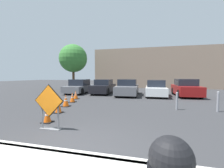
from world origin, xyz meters
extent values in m
plane|color=#333335|center=(0.00, 10.00, 0.00)|extent=(96.00, 96.00, 0.00)
cube|color=beige|center=(0.00, 0.00, 0.07)|extent=(29.62, 0.20, 0.14)
cube|color=black|center=(-1.40, 1.41, 0.99)|extent=(1.10, 0.02, 1.10)
cube|color=orange|center=(-1.40, 1.39, 0.99)|extent=(1.04, 0.02, 1.04)
cube|color=slate|center=(-1.40, 1.45, 0.01)|extent=(0.75, 0.20, 0.02)
cube|color=slate|center=(-1.72, 1.45, 0.50)|extent=(0.04, 0.04, 0.99)
cube|color=slate|center=(-1.09, 1.45, 0.50)|extent=(0.04, 0.04, 0.99)
cube|color=black|center=(-1.99, 2.07, 0.01)|extent=(0.39, 0.39, 0.03)
cone|color=#EA590F|center=(-1.99, 2.07, 0.31)|extent=(0.29, 0.29, 0.57)
cylinder|color=white|center=(-1.99, 2.07, 0.44)|extent=(0.09, 0.09, 0.05)
cylinder|color=white|center=(-1.99, 2.07, 0.30)|extent=(0.16, 0.16, 0.05)
cube|color=black|center=(-2.48, 3.53, 0.01)|extent=(0.40, 0.40, 0.03)
cone|color=#EA590F|center=(-2.48, 3.53, 0.39)|extent=(0.30, 0.30, 0.72)
cylinder|color=white|center=(-2.48, 3.53, 0.55)|extent=(0.10, 0.10, 0.06)
cylinder|color=white|center=(-2.48, 3.53, 0.37)|extent=(0.17, 0.17, 0.06)
cube|color=black|center=(-2.97, 5.02, 0.01)|extent=(0.47, 0.47, 0.03)
cone|color=#EA590F|center=(-2.97, 5.02, 0.37)|extent=(0.35, 0.35, 0.68)
cylinder|color=white|center=(-2.97, 5.02, 0.52)|extent=(0.11, 0.11, 0.06)
cylinder|color=white|center=(-2.97, 5.02, 0.36)|extent=(0.19, 0.19, 0.06)
cube|color=black|center=(-3.30, 6.43, 0.01)|extent=(0.45, 0.45, 0.03)
cone|color=#EA590F|center=(-3.30, 6.43, 0.35)|extent=(0.33, 0.33, 0.64)
cylinder|color=white|center=(-3.30, 6.43, 0.49)|extent=(0.10, 0.10, 0.06)
cylinder|color=white|center=(-3.30, 6.43, 0.34)|extent=(0.18, 0.18, 0.06)
cube|color=black|center=(-3.80, 7.85, 0.01)|extent=(0.47, 0.47, 0.03)
cone|color=#EA590F|center=(-3.80, 7.85, 0.33)|extent=(0.35, 0.35, 0.61)
cylinder|color=white|center=(-3.80, 7.85, 0.47)|extent=(0.11, 0.11, 0.05)
cylinder|color=white|center=(-3.80, 7.85, 0.32)|extent=(0.19, 0.19, 0.05)
cube|color=slate|center=(-5.35, 11.66, 0.50)|extent=(1.97, 4.35, 0.63)
cube|color=#1E232D|center=(-5.36, 11.77, 1.14)|extent=(1.68, 2.03, 0.66)
cylinder|color=black|center=(-4.47, 10.35, 0.34)|extent=(0.22, 0.68, 0.67)
cylinder|color=black|center=(-6.16, 10.30, 0.34)|extent=(0.22, 0.68, 0.67)
cylinder|color=black|center=(-4.54, 13.02, 0.34)|extent=(0.22, 0.68, 0.67)
cylinder|color=black|center=(-6.24, 12.97, 0.34)|extent=(0.22, 0.68, 0.67)
cube|color=black|center=(-2.74, 11.96, 0.56)|extent=(1.83, 4.39, 0.73)
cube|color=#1E232D|center=(-2.75, 12.07, 1.20)|extent=(1.57, 2.04, 0.55)
cylinder|color=black|center=(-1.92, 10.63, 0.35)|extent=(0.22, 0.69, 0.69)
cylinder|color=black|center=(-3.51, 10.59, 0.35)|extent=(0.22, 0.69, 0.69)
cylinder|color=black|center=(-1.98, 13.33, 0.35)|extent=(0.22, 0.69, 0.69)
cylinder|color=black|center=(-3.57, 13.29, 0.35)|extent=(0.22, 0.69, 0.69)
cube|color=slate|center=(-0.14, 11.23, 0.56)|extent=(2.07, 4.70, 0.73)
cube|color=#1E232D|center=(-0.14, 11.35, 1.22)|extent=(1.75, 2.19, 0.59)
cylinder|color=black|center=(0.79, 9.83, 0.35)|extent=(0.23, 0.70, 0.70)
cylinder|color=black|center=(-0.95, 9.77, 0.35)|extent=(0.23, 0.70, 0.70)
cylinder|color=black|center=(0.68, 12.70, 0.35)|extent=(0.23, 0.70, 0.70)
cylinder|color=black|center=(-1.06, 12.63, 0.35)|extent=(0.23, 0.70, 0.70)
cube|color=white|center=(2.47, 11.27, 0.51)|extent=(1.77, 4.22, 0.66)
cube|color=#1E232D|center=(2.47, 11.38, 1.15)|extent=(1.54, 1.95, 0.61)
cylinder|color=black|center=(3.26, 9.96, 0.33)|extent=(0.21, 0.66, 0.66)
cylinder|color=black|center=(1.67, 9.97, 0.33)|extent=(0.21, 0.66, 0.66)
cylinder|color=black|center=(3.28, 12.57, 0.33)|extent=(0.21, 0.66, 0.66)
cylinder|color=black|center=(1.69, 12.58, 0.33)|extent=(0.21, 0.66, 0.66)
cube|color=maroon|center=(5.08, 11.65, 0.58)|extent=(2.00, 4.12, 0.77)
cube|color=#1E232D|center=(5.08, 11.75, 1.26)|extent=(1.69, 1.93, 0.59)
cylinder|color=black|center=(5.98, 10.43, 0.34)|extent=(0.23, 0.70, 0.69)
cylinder|color=black|center=(4.28, 10.36, 0.34)|extent=(0.23, 0.70, 0.69)
cylinder|color=black|center=(5.88, 12.94, 0.34)|extent=(0.23, 0.70, 0.69)
cylinder|color=black|center=(4.19, 12.87, 0.34)|extent=(0.23, 0.70, 0.69)
sphere|color=black|center=(2.11, -1.25, 0.93)|extent=(0.48, 0.48, 0.48)
cylinder|color=gray|center=(3.33, 5.67, 0.45)|extent=(0.11, 0.11, 0.91)
sphere|color=gray|center=(3.33, 5.67, 0.91)|extent=(0.12, 0.12, 0.12)
cylinder|color=gray|center=(5.27, 5.67, 0.50)|extent=(0.11, 0.11, 0.99)
sphere|color=gray|center=(5.27, 5.67, 0.99)|extent=(0.12, 0.12, 0.12)
cube|color=gray|center=(2.46, 22.69, 3.05)|extent=(18.47, 5.00, 6.09)
cylinder|color=#513823|center=(-8.14, 15.56, 1.40)|extent=(0.32, 0.32, 2.80)
sphere|color=#387A33|center=(-8.14, 15.56, 4.21)|extent=(3.75, 3.75, 3.75)
camera|label=1|loc=(1.87, -2.93, 1.83)|focal=24.00mm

